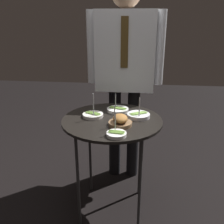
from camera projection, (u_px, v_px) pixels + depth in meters
ground_plane at (112, 208)px, 1.94m from camera, size 8.00×8.00×0.00m
serving_cart at (112, 126)px, 1.70m from camera, size 0.68×0.68×0.74m
bowl_roast_front_left at (120, 121)px, 1.57m from camera, size 0.15×0.15×0.14m
bowl_asparagus_near_rim at (93, 115)px, 1.71m from camera, size 0.14×0.14×0.18m
bowl_asparagus_far_rim at (138, 115)px, 1.70m from camera, size 0.16×0.16×0.16m
bowl_asparagus_center at (118, 110)px, 1.81m from camera, size 0.16×0.16×0.12m
bowl_asparagus_back_right at (116, 134)px, 1.43m from camera, size 0.12×0.12×0.14m
waiter_figure at (125, 61)px, 2.01m from camera, size 0.62×0.23×1.67m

